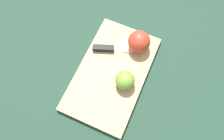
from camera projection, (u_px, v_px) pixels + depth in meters
name	position (u px, v px, depth m)	size (l,w,h in m)	color
ground_plane	(112.00, 74.00, 0.78)	(4.00, 4.00, 0.00)	#1E3828
cutting_board	(112.00, 73.00, 0.77)	(0.41, 0.27, 0.02)	tan
apple_half_left	(125.00, 80.00, 0.72)	(0.07, 0.07, 0.07)	olive
apple_half_right	(139.00, 42.00, 0.76)	(0.08, 0.08, 0.08)	red
knife	(106.00, 48.00, 0.79)	(0.09, 0.17, 0.02)	silver
apple_slice	(129.00, 46.00, 0.80)	(0.06, 0.06, 0.01)	beige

